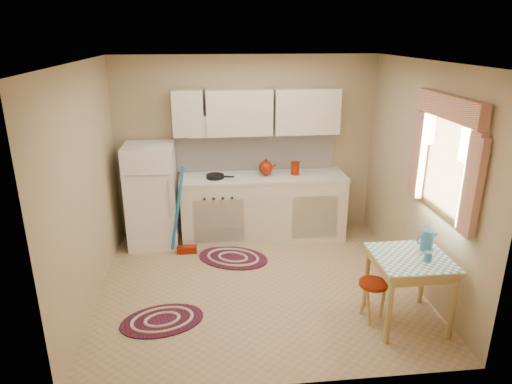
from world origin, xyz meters
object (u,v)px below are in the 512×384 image
(table, at_px, (407,290))
(fridge, at_px, (152,196))
(base_cabinets, at_px, (263,208))
(stool, at_px, (372,301))

(table, bearing_deg, fridge, 141.92)
(fridge, bearing_deg, base_cabinets, 1.90)
(fridge, bearing_deg, table, -38.08)
(fridge, xyz_separation_m, table, (2.69, -2.10, -0.34))
(fridge, distance_m, stool, 3.15)
(base_cabinets, bearing_deg, table, -61.38)
(base_cabinets, height_order, stool, base_cabinets)
(base_cabinets, bearing_deg, stool, -67.66)
(base_cabinets, height_order, table, base_cabinets)
(table, xyz_separation_m, stool, (-0.32, 0.08, -0.15))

